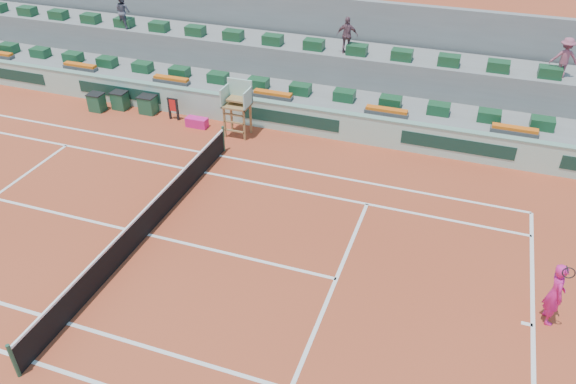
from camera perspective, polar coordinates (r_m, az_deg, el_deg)
name	(u,v)px	position (r m, az deg, el deg)	size (l,w,h in m)	color
ground	(148,235)	(19.01, -14.06, -4.22)	(90.00, 90.00, 0.00)	#9E381E
seating_tier_lower	(266,92)	(26.88, -2.25, 10.07)	(36.00, 4.00, 1.20)	gray
seating_tier_upper	(278,66)	(28.00, -1.06, 12.63)	(36.00, 2.40, 2.60)	gray
stadium_back_wall	(289,38)	(29.11, 0.06, 15.36)	(36.00, 0.40, 4.40)	gray
player_bag	(197,122)	(25.22, -9.24, 7.00)	(0.96, 0.43, 0.43)	#E01D7E
spectator_left	(123,11)	(30.30, -16.42, 17.19)	(0.78, 0.61, 1.61)	#535360
spectator_mid	(347,35)	(25.80, 6.03, 15.56)	(0.95, 0.39, 1.61)	#734C57
spectator_right	(565,58)	(25.56, 26.29, 12.15)	(1.04, 0.60, 1.62)	#974B5E
court_lines	(148,235)	(19.01, -14.06, -4.21)	(23.89, 11.09, 0.01)	silver
tennis_net	(146,222)	(18.70, -14.27, -2.95)	(0.10, 11.97, 1.10)	black
advertising_hoarding	(248,111)	(25.01, -4.06, 8.21)	(36.00, 0.34, 1.26)	#A7D2BC
umpire_chair	(238,101)	(23.81, -5.14, 9.20)	(1.10, 0.90, 2.40)	olive
seat_row_lower	(258,83)	(25.79, -3.03, 10.98)	(32.90, 0.60, 0.44)	#174626
seat_row_upper	(273,40)	(26.95, -1.55, 15.21)	(32.90, 0.60, 0.44)	#174626
flower_planters	(221,87)	(25.74, -6.85, 10.52)	(26.80, 0.36, 0.28)	#444444
drink_cooler_a	(148,104)	(26.86, -14.04, 8.63)	(0.77, 0.66, 0.84)	#194C31
drink_cooler_b	(120,100)	(27.63, -16.70, 8.92)	(0.70, 0.61, 0.84)	#194C31
drink_cooler_c	(97,102)	(27.76, -18.86, 8.64)	(0.69, 0.60, 0.84)	#194C31
towel_rack	(173,107)	(25.90, -11.60, 8.44)	(0.52, 0.09, 1.03)	black
tennis_player	(555,293)	(16.57, 25.52, -9.27)	(0.58, 0.95, 2.28)	#E01D7E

